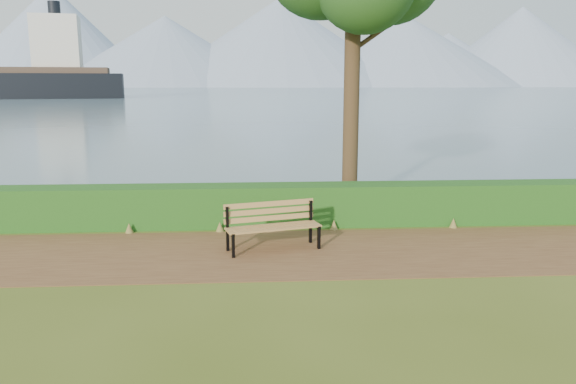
{
  "coord_description": "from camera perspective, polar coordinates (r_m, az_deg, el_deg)",
  "views": [
    {
      "loc": [
        -0.3,
        -10.78,
        3.47
      ],
      "look_at": [
        0.45,
        1.2,
        1.1
      ],
      "focal_mm": 35.0,
      "sensor_mm": 36.0,
      "label": 1
    }
  ],
  "objects": [
    {
      "name": "ground",
      "position": [
        11.33,
        -1.91,
        -6.67
      ],
      "size": [
        140.0,
        140.0,
        0.0
      ],
      "primitive_type": "plane",
      "color": "#485618",
      "rests_on": "ground"
    },
    {
      "name": "water",
      "position": [
        270.8,
        -3.56,
        10.41
      ],
      "size": [
        700.0,
        510.0,
        0.0
      ],
      "primitive_type": "cube",
      "color": "slate",
      "rests_on": "ground"
    },
    {
      "name": "bench",
      "position": [
        11.75,
        -1.64,
        -3.12
      ],
      "size": [
        2.05,
        1.09,
        0.99
      ],
      "rotation": [
        0.0,
        0.0,
        0.27
      ],
      "color": "black",
      "rests_on": "ground"
    },
    {
      "name": "hedge",
      "position": [
        13.71,
        -2.25,
        -1.35
      ],
      "size": [
        32.0,
        0.85,
        1.0
      ],
      "primitive_type": "cube",
      "color": "#154112",
      "rests_on": "ground"
    },
    {
      "name": "mountains",
      "position": [
        417.63,
        -4.93,
        14.45
      ],
      "size": [
        585.0,
        190.0,
        70.0
      ],
      "color": "#8395AF",
      "rests_on": "ground"
    },
    {
      "name": "path",
      "position": [
        11.61,
        -1.96,
        -6.2
      ],
      "size": [
        40.0,
        3.4,
        0.01
      ],
      "primitive_type": "cube",
      "color": "brown",
      "rests_on": "ground"
    }
  ]
}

